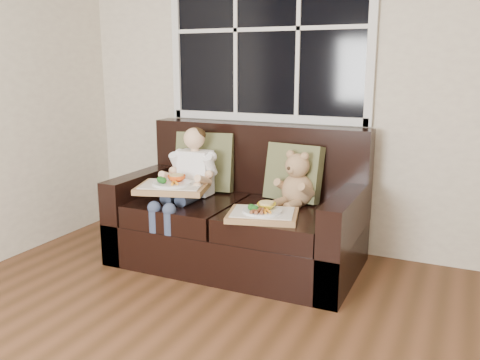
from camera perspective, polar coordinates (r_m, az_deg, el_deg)
The scene contains 8 objects.
window_back at distance 3.94m, azimuth 3.03°, elevation 16.55°, with size 1.62×0.04×1.37m.
loveseat at distance 3.67m, azimuth 0.10°, elevation -4.37°, with size 1.70×0.92×0.96m.
pillow_left at distance 3.88m, azimuth -3.95°, elevation 2.04°, with size 0.47×0.28×0.45m.
pillow_right at distance 3.60m, azimuth 6.04°, elevation 0.82°, with size 0.42×0.23×0.41m.
child at distance 3.65m, azimuth -5.76°, elevation 0.58°, with size 0.34×0.58×0.78m.
teddy_bear at distance 3.49m, azimuth 6.42°, elevation -0.35°, with size 0.27×0.32×0.39m.
tray_left at distance 3.53m, azimuth -7.58°, elevation -0.66°, with size 0.55×0.47×0.11m.
tray_right at distance 3.21m, azimuth 2.57°, elevation -3.78°, with size 0.50×0.43×0.10m.
Camera 1 is at (0.77, -1.17, 1.41)m, focal length 38.00 mm.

